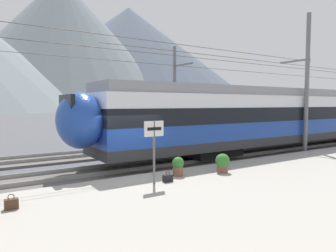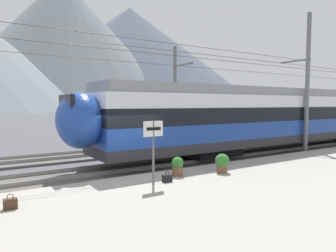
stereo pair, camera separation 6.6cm
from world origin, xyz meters
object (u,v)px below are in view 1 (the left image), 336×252
Objects in this scene: catenary_mast_mid at (305,83)px; potted_plant_platform_edge at (178,165)px; catenary_mast_far_side at (176,92)px; handbag_beside_passenger at (11,204)px; platform_sign at (154,138)px; train_near_platform at (313,114)px; handbag_near_sign at (168,178)px; potted_plant_by_shelter at (223,162)px.

potted_plant_platform_edge is (-9.95, -1.49, -3.45)m from catenary_mast_mid.
catenary_mast_far_side is 117.25× the size of handbag_beside_passenger.
platform_sign reaches higher than handbag_beside_passenger.
train_near_platform is 47.72× the size of potted_plant_platform_edge.
platform_sign is (-11.26, -2.01, -2.31)m from catenary_mast_mid.
potted_plant_by_shelter reaches higher than handbag_near_sign.
handbag_near_sign is at bearing -0.80° from platform_sign.
catenary_mast_mid is at bearing -65.90° from catenary_mast_far_side.
handbag_beside_passenger is 4.76m from handbag_near_sign.
catenary_mast_mid is at bearing -155.55° from train_near_platform.
potted_plant_platform_edge is (1.32, 0.52, -1.14)m from platform_sign.
catenary_mast_far_side is at bearing 114.10° from catenary_mast_mid.
handbag_near_sign is at bearing 1.65° from handbag_beside_passenger.
catenary_mast_far_side is (-6.90, 6.43, 1.54)m from train_near_platform.
handbag_near_sign is at bearing -125.74° from catenary_mast_far_side.
catenary_mast_far_side reaches higher than platform_sign.
potted_plant_by_shelter is (-8.20, -1.98, -3.43)m from catenary_mast_mid.
platform_sign reaches higher than potted_plant_platform_edge.
handbag_beside_passenger is (-4.22, -0.14, -1.39)m from platform_sign.
train_near_platform is 0.73× the size of catenary_mast_mid.
catenary_mast_far_side is at bearing 64.94° from potted_plant_by_shelter.
platform_sign is at bearing 179.20° from handbag_near_sign.
train_near_platform is 85.59× the size of handbag_beside_passenger.
train_near_platform is at bearing 12.78° from potted_plant_platform_edge.
potted_plant_platform_edge is at bearing 164.61° from potted_plant_by_shelter.
catenary_mast_far_side is 12.73m from handbag_near_sign.
train_near_platform is 13.72m from potted_plant_platform_edge.
catenary_mast_far_side is 11.38m from potted_plant_by_shelter.
train_near_platform is 14.63m from handbag_near_sign.
catenary_mast_far_side reaches higher than handbag_beside_passenger.
potted_plant_platform_edge is at bearing -171.46° from catenary_mast_mid.
platform_sign is (-7.71, -9.96, -1.94)m from catenary_mast_far_side.
catenary_mast_mid is 11.53m from handbag_near_sign.
catenary_mast_far_side is at bearing 52.27° from platform_sign.
catenary_mast_mid reaches higher than catenary_mast_far_side.
potted_plant_by_shelter reaches higher than handbag_beside_passenger.
handbag_beside_passenger is 0.56× the size of potted_plant_platform_edge.
potted_plant_by_shelter is at bearing -163.14° from train_near_platform.
platform_sign is at bearing 1.96° from handbag_beside_passenger.
handbag_near_sign is 0.98m from potted_plant_platform_edge.
handbag_beside_passenger is (-11.93, -10.11, -3.33)m from catenary_mast_far_side.
potted_plant_by_shelter is at bearing -15.39° from potted_plant_platform_edge.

